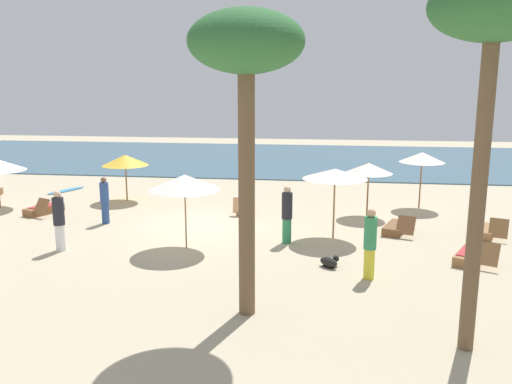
# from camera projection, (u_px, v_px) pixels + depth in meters

# --- Properties ---
(ground_plane) EXTENTS (60.00, 60.00, 0.00)m
(ground_plane) POSITION_uv_depth(u_px,v_px,m) (204.00, 224.00, 19.32)
(ground_plane) COLOR #BCAD8E
(ocean_water) EXTENTS (48.00, 16.00, 0.06)m
(ocean_water) POSITION_uv_depth(u_px,v_px,m) (262.00, 158.00, 35.81)
(ocean_water) COLOR #3D6075
(ocean_water) RESTS_ON ground_plane
(umbrella_1) EXTENTS (2.18, 2.18, 2.32)m
(umbrella_1) POSITION_uv_depth(u_px,v_px,m) (185.00, 182.00, 15.98)
(umbrella_1) COLOR olive
(umbrella_1) RESTS_ON ground_plane
(umbrella_2) EXTENTS (1.98, 1.98, 2.01)m
(umbrella_2) POSITION_uv_depth(u_px,v_px,m) (125.00, 160.00, 22.70)
(umbrella_2) COLOR brown
(umbrella_2) RESTS_ON ground_plane
(umbrella_3) EXTENTS (1.81, 1.81, 2.30)m
(umbrella_3) POSITION_uv_depth(u_px,v_px,m) (422.00, 157.00, 21.30)
(umbrella_3) COLOR brown
(umbrella_3) RESTS_ON ground_plane
(umbrella_4) EXTENTS (2.10, 2.10, 2.32)m
(umbrella_4) POSITION_uv_depth(u_px,v_px,m) (335.00, 174.00, 17.06)
(umbrella_4) COLOR olive
(umbrella_4) RESTS_ON ground_plane
(umbrella_7) EXTENTS (1.80, 1.80, 2.06)m
(umbrella_7) POSITION_uv_depth(u_px,v_px,m) (369.00, 168.00, 20.00)
(umbrella_7) COLOR brown
(umbrella_7) RESTS_ON ground_plane
(lounger_0) EXTENTS (1.12, 1.74, 0.74)m
(lounger_0) POSITION_uv_depth(u_px,v_px,m) (486.00, 231.00, 17.70)
(lounger_0) COLOR olive
(lounger_0) RESTS_ON ground_plane
(lounger_1) EXTENTS (1.20, 1.75, 0.73)m
(lounger_1) POSITION_uv_depth(u_px,v_px,m) (44.00, 209.00, 20.71)
(lounger_1) COLOR brown
(lounger_1) RESTS_ON ground_plane
(lounger_2) EXTENTS (0.81, 1.76, 0.68)m
(lounger_2) POSITION_uv_depth(u_px,v_px,m) (245.00, 208.00, 21.03)
(lounger_2) COLOR olive
(lounger_2) RESTS_ON ground_plane
(lounger_4) EXTENTS (1.25, 1.73, 0.74)m
(lounger_4) POSITION_uv_depth(u_px,v_px,m) (471.00, 256.00, 15.11)
(lounger_4) COLOR olive
(lounger_4) RESTS_ON ground_plane
(lounger_5) EXTENTS (1.12, 1.77, 0.72)m
(lounger_5) POSITION_uv_depth(u_px,v_px,m) (397.00, 228.00, 18.10)
(lounger_5) COLOR brown
(lounger_5) RESTS_ON ground_plane
(person_0) EXTENTS (0.47, 0.47, 1.87)m
(person_0) POSITION_uv_depth(u_px,v_px,m) (59.00, 220.00, 16.04)
(person_0) COLOR white
(person_0) RESTS_ON ground_plane
(person_1) EXTENTS (0.38, 0.38, 1.88)m
(person_1) POSITION_uv_depth(u_px,v_px,m) (370.00, 243.00, 13.70)
(person_1) COLOR yellow
(person_1) RESTS_ON ground_plane
(person_2) EXTENTS (0.44, 0.44, 1.71)m
(person_2) POSITION_uv_depth(u_px,v_px,m) (105.00, 200.00, 19.17)
(person_2) COLOR #2D4C8C
(person_2) RESTS_ON ground_plane
(person_3) EXTENTS (0.45, 0.45, 1.86)m
(person_3) POSITION_uv_depth(u_px,v_px,m) (287.00, 214.00, 16.79)
(person_3) COLOR #338C59
(person_3) RESTS_ON ground_plane
(palm_1) EXTENTS (2.38, 2.38, 6.50)m
(palm_1) POSITION_uv_depth(u_px,v_px,m) (246.00, 55.00, 10.70)
(palm_1) COLOR brown
(palm_1) RESTS_ON ground_plane
(palm_2) EXTENTS (2.22, 2.22, 6.92)m
(palm_2) POSITION_uv_depth(u_px,v_px,m) (493.00, 21.00, 9.03)
(palm_2) COLOR brown
(palm_2) RESTS_ON ground_plane
(dog) EXTENTS (0.61, 0.56, 0.30)m
(dog) POSITION_uv_depth(u_px,v_px,m) (330.00, 262.00, 14.71)
(dog) COLOR black
(dog) RESTS_ON ground_plane
(surfboard) EXTENTS (1.22, 2.07, 0.07)m
(surfboard) POSITION_uv_depth(u_px,v_px,m) (66.00, 190.00, 25.10)
(surfboard) COLOR #338CCC
(surfboard) RESTS_ON ground_plane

